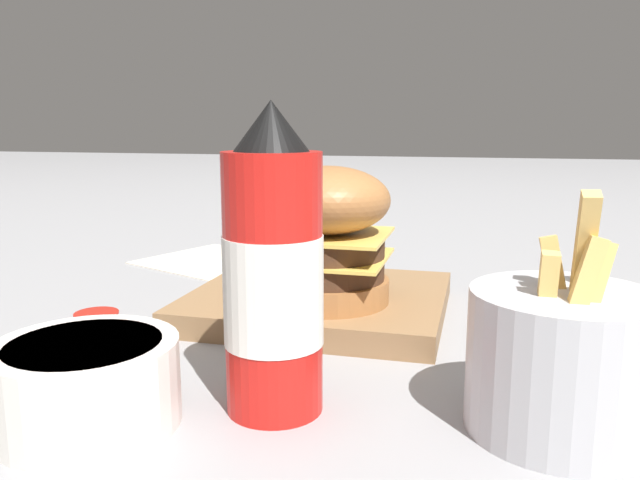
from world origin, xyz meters
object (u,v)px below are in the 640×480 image
at_px(fries_basket, 562,359).
at_px(burger, 327,234).
at_px(serving_board, 320,301).
at_px(side_bowl, 87,381).
at_px(ketchup_bottle, 273,276).

bearing_deg(fries_basket, burger, -41.25).
distance_m(serving_board, side_bowl, 0.27).
bearing_deg(burger, side_bowl, 67.13).
xyz_separation_m(ketchup_bottle, fries_basket, (-0.18, -0.02, -0.04)).
relative_size(burger, side_bowl, 1.10).
relative_size(burger, ketchup_bottle, 0.63).
height_order(burger, ketchup_bottle, ketchup_bottle).
xyz_separation_m(serving_board, fries_basket, (-0.20, 0.20, 0.03)).
height_order(burger, fries_basket, fries_basket).
xyz_separation_m(serving_board, side_bowl, (0.08, 0.26, 0.02)).
distance_m(ketchup_bottle, side_bowl, 0.13).
bearing_deg(fries_basket, side_bowl, 13.16).
height_order(ketchup_bottle, fries_basket, ketchup_bottle).
bearing_deg(serving_board, fries_basket, 135.48).
xyz_separation_m(ketchup_bottle, side_bowl, (0.10, 0.05, -0.06)).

